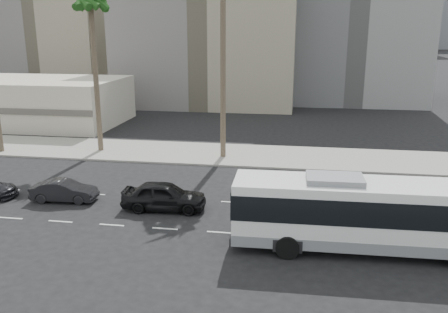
% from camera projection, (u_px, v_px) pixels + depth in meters
% --- Properties ---
extents(ground, '(700.00, 700.00, 0.00)m').
position_uv_depth(ground, '(277.00, 236.00, 23.99)').
color(ground, black).
rests_on(ground, ground).
extents(sidewalk_north, '(120.00, 7.00, 0.15)m').
position_uv_depth(sidewalk_north, '(287.00, 157.00, 38.74)').
color(sidewalk_north, gray).
rests_on(sidewalk_north, ground).
extents(commercial_low, '(22.00, 12.16, 5.00)m').
position_uv_depth(commercial_low, '(24.00, 101.00, 52.71)').
color(commercial_low, beige).
rests_on(commercial_low, ground).
extents(midrise_beige_west, '(24.00, 18.00, 18.00)m').
position_uv_depth(midrise_beige_west, '(211.00, 39.00, 66.33)').
color(midrise_beige_west, gray).
rests_on(midrise_beige_west, ground).
extents(midrise_gray_center, '(20.00, 20.00, 26.00)m').
position_uv_depth(midrise_gray_center, '(352.00, 11.00, 68.86)').
color(midrise_gray_center, slate).
rests_on(midrise_gray_center, ground).
extents(midrise_beige_far, '(18.00, 16.00, 15.00)m').
position_uv_depth(midrise_beige_far, '(59.00, 48.00, 75.50)').
color(midrise_beige_far, gray).
rests_on(midrise_beige_far, ground).
extents(city_bus, '(12.86, 3.15, 3.68)m').
position_uv_depth(city_bus, '(368.00, 213.00, 22.04)').
color(city_bus, white).
rests_on(city_bus, ground).
extents(car_a, '(2.25, 5.05, 1.69)m').
position_uv_depth(car_a, '(164.00, 196.00, 27.41)').
color(car_a, black).
rests_on(car_a, ground).
extents(car_b, '(1.70, 4.12, 1.33)m').
position_uv_depth(car_b, '(64.00, 191.00, 28.82)').
color(car_b, black).
rests_on(car_b, ground).
extents(palm_mid, '(4.39, 4.39, 13.60)m').
position_uv_depth(palm_mid, '(91.00, 5.00, 37.48)').
color(palm_mid, brown).
rests_on(palm_mid, ground).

